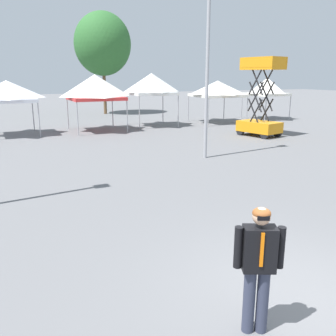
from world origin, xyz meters
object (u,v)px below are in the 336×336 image
canopy_tent_behind_right (218,89)px  canopy_tent_far_left (267,87)px  canopy_tent_far_right (95,87)px  scissor_lift (260,113)px  person_foreground (258,262)px  canopy_tent_left_of_center (152,84)px  tree_behind_tents_right (103,44)px  light_pole_near_lift (208,33)px  canopy_tent_right_of_center (7,91)px

canopy_tent_behind_right → canopy_tent_far_left: bearing=2.7°
canopy_tent_far_right → scissor_lift: (7.97, -5.93, -1.40)m
canopy_tent_far_right → canopy_tent_far_left: size_ratio=1.07×
person_foreground → canopy_tent_left_of_center: bearing=71.2°
canopy_tent_far_right → person_foreground: (-2.70, -19.15, -1.66)m
canopy_tent_far_right → person_foreground: 19.41m
canopy_tent_behind_right → tree_behind_tents_right: size_ratio=0.39×
canopy_tent_behind_right → light_pole_near_lift: bearing=-124.7°
canopy_tent_right_of_center → canopy_tent_far_right: bearing=-3.7°
tree_behind_tents_right → canopy_tent_left_of_center: bearing=-85.9°
canopy_tent_right_of_center → scissor_lift: 14.44m
person_foreground → tree_behind_tents_right: tree_behind_tents_right is taller
canopy_tent_far_right → light_pole_near_lift: bearing=-77.0°
canopy_tent_right_of_center → person_foreground: canopy_tent_right_of_center is taller
canopy_tent_left_of_center → person_foreground: canopy_tent_left_of_center is taller
canopy_tent_left_of_center → canopy_tent_far_left: size_ratio=1.10×
scissor_lift → person_foreground: 16.99m
canopy_tent_right_of_center → light_pole_near_lift: 12.49m
person_foreground → tree_behind_tents_right: bearing=78.3°
canopy_tent_behind_right → person_foreground: canopy_tent_behind_right is taller
light_pole_near_lift → tree_behind_tents_right: size_ratio=1.00×
light_pole_near_lift → tree_behind_tents_right: bearing=86.7°
canopy_tent_far_right → canopy_tent_behind_right: canopy_tent_far_right is taller
canopy_tent_right_of_center → canopy_tent_far_right: size_ratio=0.90×
canopy_tent_right_of_center → canopy_tent_left_of_center: bearing=2.0°
canopy_tent_left_of_center → canopy_tent_behind_right: (5.06, -0.31, -0.37)m
canopy_tent_left_of_center → scissor_lift: size_ratio=0.81×
canopy_tent_right_of_center → tree_behind_tents_right: tree_behind_tents_right is taller
canopy_tent_far_right → scissor_lift: 10.03m
canopy_tent_far_right → canopy_tent_behind_right: (9.08, 0.33, -0.23)m
canopy_tent_left_of_center → light_pole_near_lift: light_pole_near_lift is taller
canopy_tent_right_of_center → canopy_tent_far_left: canopy_tent_far_left is taller
canopy_tent_left_of_center → canopy_tent_behind_right: bearing=-3.5°
canopy_tent_far_left → person_foreground: canopy_tent_far_left is taller
scissor_lift → tree_behind_tents_right: 17.38m
canopy_tent_far_left → tree_behind_tents_right: 14.61m
canopy_tent_far_right → scissor_lift: scissor_lift is taller
canopy_tent_far_right → canopy_tent_far_left: canopy_tent_far_right is taller
scissor_lift → light_pole_near_lift: (-5.76, -3.65, 3.70)m
canopy_tent_far_left → scissor_lift: 8.80m
scissor_lift → canopy_tent_far_right: bearing=143.3°
canopy_tent_behind_right → scissor_lift: size_ratio=0.79×
person_foreground → light_pole_near_lift: 11.46m
canopy_tent_right_of_center → canopy_tent_behind_right: size_ratio=0.91×
canopy_tent_left_of_center → scissor_lift: 7.82m
canopy_tent_behind_right → person_foreground: size_ratio=1.93×
canopy_tent_behind_right → scissor_lift: bearing=-100.1°
canopy_tent_right_of_center → light_pole_near_lift: light_pole_near_lift is taller
canopy_tent_far_right → canopy_tent_left_of_center: (4.02, 0.64, 0.14)m
canopy_tent_right_of_center → person_foreground: 19.66m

